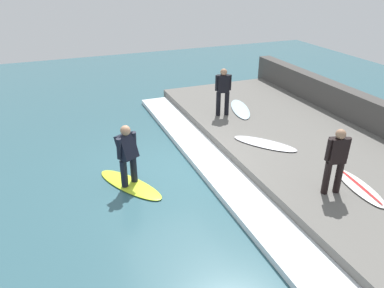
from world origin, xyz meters
name	(u,v)px	position (x,y,z in m)	size (l,w,h in m)	color
ground_plane	(169,173)	(0.00, 0.00, 0.00)	(28.00, 28.00, 0.00)	#335B66
concrete_ledge	(295,142)	(3.86, 0.00, 0.18)	(4.40, 11.14, 0.36)	#66635E
back_wall	(364,116)	(6.31, 0.00, 0.62)	(0.50, 11.69, 1.23)	#474442
wave_foam_crest	(210,162)	(1.18, 0.00, 0.08)	(0.97, 10.58, 0.15)	silver
surfboard_riding	(130,184)	(-1.06, -0.24, 0.03)	(1.50, 2.07, 0.06)	#BFE02D
surfer_riding	(127,152)	(-1.06, -0.24, 0.90)	(0.54, 0.55, 1.51)	black
surfer_waiting_near	(223,89)	(2.62, 2.31, 1.22)	(0.51, 0.30, 1.53)	black
surfboard_waiting_near	(240,109)	(3.40, 2.51, 0.39)	(1.10, 1.95, 0.06)	silver
surfer_waiting_far	(336,158)	(2.81, -2.67, 1.20)	(0.50, 0.31, 1.49)	black
surfboard_waiting_far	(360,187)	(3.53, -2.79, 0.39)	(0.70, 1.68, 0.07)	white
surfboard_spare	(265,144)	(2.75, -0.11, 0.39)	(1.53, 1.75, 0.06)	silver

